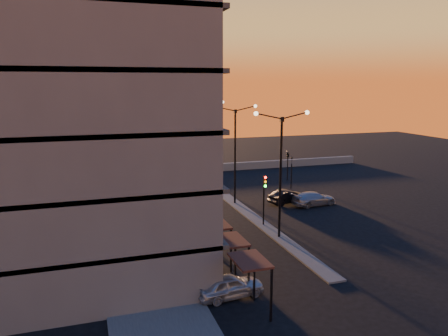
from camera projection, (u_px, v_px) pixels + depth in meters
ground at (279, 238)px, 32.80m from camera, size 120.00×120.00×0.00m
sidewalk_west at (131, 235)px, 33.34m from camera, size 5.00×40.00×0.12m
median at (235, 203)px, 42.13m from camera, size 1.20×36.00×0.12m
parapet at (209, 168)px, 57.60m from camera, size 44.00×0.50×1.00m
building at (72, 75)px, 26.34m from camera, size 14.35×17.08×25.00m
streetlamp_near at (281, 165)px, 31.75m from camera, size 4.32×0.32×9.51m
streetlamp_mid at (235, 147)px, 41.09m from camera, size 4.32×0.32×9.51m
streetlamp_far at (206, 135)px, 50.43m from camera, size 4.32×0.32×9.51m
traffic_light_main at (265, 192)px, 34.94m from camera, size 0.28×0.44×4.25m
signal_east_a at (291, 172)px, 47.94m from camera, size 0.13×0.16×3.60m
signal_east_b at (288, 155)px, 51.91m from camera, size 0.42×1.99×3.60m
car_hatchback at (230, 286)px, 23.59m from camera, size 3.90×1.89×1.28m
car_sedan at (288, 197)px, 42.27m from camera, size 4.20×2.27×1.31m
car_wagon at (314, 199)px, 41.59m from camera, size 4.68×2.39×1.30m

